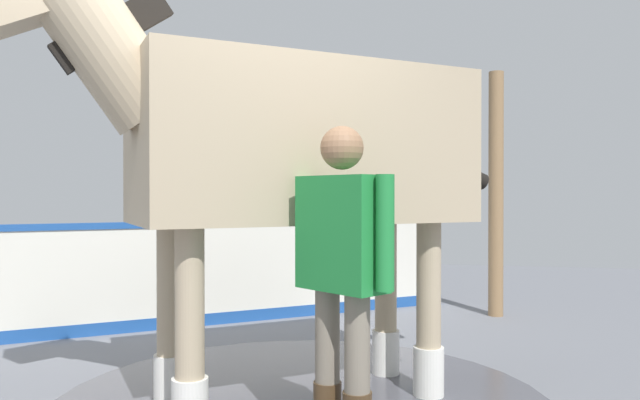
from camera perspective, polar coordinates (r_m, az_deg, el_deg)
The scene contains 5 objects.
wet_patch at distance 4.08m, azimuth -1.67°, elevation -18.32°, with size 3.18×3.18×0.00m, color #4C4C54.
barrier_wall at distance 6.26m, azimuth -10.84°, elevation -7.14°, with size 4.70×3.52×1.05m.
roof_post_far at distance 6.84m, azimuth 16.23°, elevation 0.55°, with size 0.16×0.16×2.65m, color olive.
horse at distance 3.83m, azimuth -3.16°, elevation 4.64°, with size 2.85×2.26×2.68m.
handler at distance 3.12m, azimuth 2.08°, elevation -6.04°, with size 0.56×0.46×1.67m.
Camera 1 is at (-1.24, 3.63, 1.32)m, focal length 33.99 mm.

